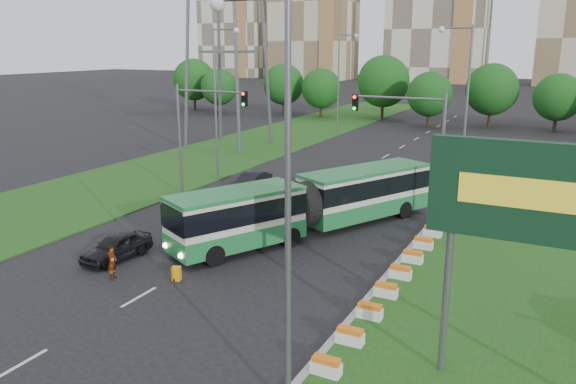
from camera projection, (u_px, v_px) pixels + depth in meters
The scene contains 18 objects.
ground at pixel (266, 263), 28.32m from camera, with size 360.00×360.00×0.00m, color black.
grass_median at pixel (555, 252), 29.56m from camera, with size 14.00×60.00×0.15m, color #1D4E16.
median_kerb at pixel (423, 233), 32.58m from camera, with size 0.30×60.00×0.18m, color #959595.
left_verge at pixel (230, 151), 57.75m from camera, with size 12.00×110.00×0.10m, color #1D4E16.
lane_markings at pixel (350, 177), 46.91m from camera, with size 0.20×100.00×0.01m, color silver, non-canonical shape.
flower_planters at pixel (400, 272), 25.98m from camera, with size 1.10×18.10×0.60m, color white, non-canonical shape.
billboard at pixel (533, 204), 16.24m from camera, with size 6.00×0.37×8.00m.
traffic_mast_median at pixel (416, 137), 33.53m from camera, with size 5.76×0.32×8.00m.
traffic_mast_left at pixel (197, 123), 39.26m from camera, with size 5.76×0.32×8.00m.
street_lamps at pixel (299, 118), 36.75m from camera, with size 36.00×60.00×12.00m, color slate, non-canonical shape.
tree_line at pixel (547, 96), 70.35m from camera, with size 120.00×8.00×9.00m, color #124512, non-canonical shape.
apartment_tower_west at pixel (314, 3), 180.14m from camera, with size 26.00×15.00×48.00m, color beige.
midrise_west at pixel (235, 24), 194.72m from camera, with size 22.00×14.00×36.00m, color #ECE8CD.
articulated_bus at pixel (306, 203), 32.70m from camera, with size 2.71×17.36×2.86m.
car_left_near at pixel (117, 247), 28.64m from camera, with size 1.59×3.95×1.34m, color black.
car_left_far at pixel (251, 182), 42.22m from camera, with size 1.46×4.18×1.38m, color black.
pedestrian at pixel (112, 262), 26.17m from camera, with size 0.61×0.40×1.68m, color gray.
shopping_trolley at pixel (176, 274), 26.11m from camera, with size 0.39×0.41×0.66m.
Camera 1 is at (12.93, -23.16, 10.62)m, focal length 35.00 mm.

